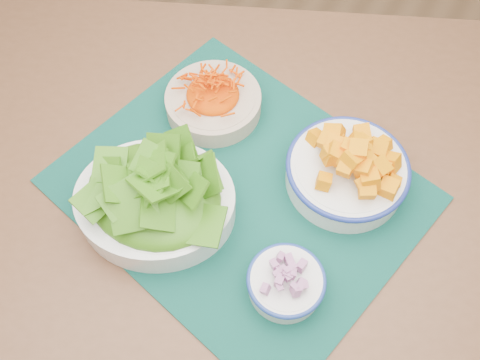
{
  "coord_description": "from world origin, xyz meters",
  "views": [
    {
      "loc": [
        0.22,
        -0.12,
        1.56
      ],
      "look_at": [
        -0.0,
        0.28,
        0.78
      ],
      "focal_mm": 40.0,
      "sensor_mm": 36.0,
      "label": 1
    }
  ],
  "objects_px": {
    "lettuce_bowl": "(154,196)",
    "placemat": "(240,189)",
    "carrot_bowl": "(213,98)",
    "onion_bowl": "(286,281)",
    "squash_bowl": "(348,167)",
    "table": "(252,200)"
  },
  "relations": [
    {
      "from": "lettuce_bowl",
      "to": "placemat",
      "type": "bearing_deg",
      "value": 22.88
    },
    {
      "from": "placemat",
      "to": "lettuce_bowl",
      "type": "relative_size",
      "value": 1.74
    },
    {
      "from": "carrot_bowl",
      "to": "lettuce_bowl",
      "type": "bearing_deg",
      "value": -83.52
    },
    {
      "from": "onion_bowl",
      "to": "lettuce_bowl",
      "type": "bearing_deg",
      "value": 175.72
    },
    {
      "from": "placemat",
      "to": "carrot_bowl",
      "type": "bearing_deg",
      "value": 147.96
    },
    {
      "from": "squash_bowl",
      "to": "lettuce_bowl",
      "type": "xyz_separation_m",
      "value": [
        -0.25,
        -0.21,
        0.01
      ]
    },
    {
      "from": "table",
      "to": "carrot_bowl",
      "type": "height_order",
      "value": "carrot_bowl"
    },
    {
      "from": "table",
      "to": "carrot_bowl",
      "type": "bearing_deg",
      "value": 121.19
    },
    {
      "from": "table",
      "to": "squash_bowl",
      "type": "height_order",
      "value": "squash_bowl"
    },
    {
      "from": "placemat",
      "to": "table",
      "type": "bearing_deg",
      "value": 93.4
    },
    {
      "from": "onion_bowl",
      "to": "table",
      "type": "bearing_deg",
      "value": 131.51
    },
    {
      "from": "squash_bowl",
      "to": "onion_bowl",
      "type": "bearing_deg",
      "value": -91.26
    },
    {
      "from": "table",
      "to": "placemat",
      "type": "bearing_deg",
      "value": -123.82
    },
    {
      "from": "squash_bowl",
      "to": "lettuce_bowl",
      "type": "height_order",
      "value": "lettuce_bowl"
    },
    {
      "from": "table",
      "to": "onion_bowl",
      "type": "relative_size",
      "value": 10.22
    },
    {
      "from": "squash_bowl",
      "to": "onion_bowl",
      "type": "height_order",
      "value": "squash_bowl"
    },
    {
      "from": "placemat",
      "to": "squash_bowl",
      "type": "bearing_deg",
      "value": 46.87
    },
    {
      "from": "placemat",
      "to": "squash_bowl",
      "type": "height_order",
      "value": "squash_bowl"
    },
    {
      "from": "table",
      "to": "lettuce_bowl",
      "type": "bearing_deg",
      "value": -151.02
    },
    {
      "from": "table",
      "to": "squash_bowl",
      "type": "xyz_separation_m",
      "value": [
        0.15,
        0.06,
        0.14
      ]
    },
    {
      "from": "placemat",
      "to": "squash_bowl",
      "type": "relative_size",
      "value": 2.19
    },
    {
      "from": "placemat",
      "to": "squash_bowl",
      "type": "distance_m",
      "value": 0.19
    }
  ]
}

